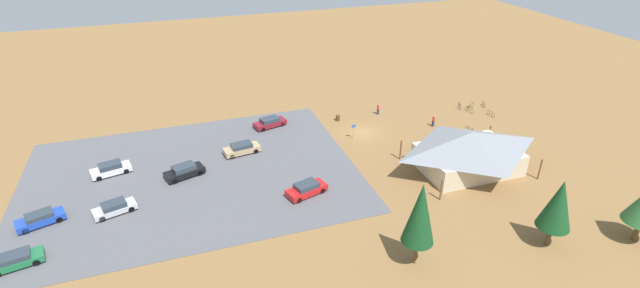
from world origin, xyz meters
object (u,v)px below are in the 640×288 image
visitor_by_pavilion (433,121)px  bicycle_orange_lone_east (483,104)px  bicycle_yellow_lone_west (469,110)px  car_blue_back_corner (40,219)px  car_maroon_far_end (270,122)px  car_white_mid_lot (111,169)px  car_silver_end_stall (114,208)px  car_tan_second_row (242,149)px  pine_center (420,213)px  visitor_at_bikes (378,109)px  bicycle_purple_trailside (460,106)px  bicycle_silver_near_sign (491,114)px  trash_bin (338,118)px  car_red_front_row (307,189)px  pine_far_east (558,204)px  bicycle_white_mid_cluster (471,106)px  bike_pavilion (469,149)px  car_green_by_curb (16,260)px  bicycle_red_front_row (484,134)px  car_black_inner_stall (184,171)px  bicycle_blue_by_bin (470,130)px  lot_sign (353,129)px

visitor_by_pavilion → bicycle_orange_lone_east: bearing=-161.6°
bicycle_yellow_lone_west → car_blue_back_corner: size_ratio=0.38×
car_maroon_far_end → car_white_mid_lot: bearing=17.6°
car_white_mid_lot → car_blue_back_corner: bearing=52.6°
car_silver_end_stall → car_tan_second_row: bearing=-150.3°
pine_center → visitor_at_bikes: 33.01m
bicycle_yellow_lone_west → bicycle_purple_trailside: 1.78m
bicycle_silver_near_sign → visitor_by_pavilion: bearing=2.0°
car_silver_end_stall → car_maroon_far_end: bearing=-143.3°
trash_bin → car_red_front_row: (10.18, 17.11, 0.32)m
pine_far_east → bicycle_white_mid_cluster: (-12.47, -30.23, -4.28)m
bicycle_white_mid_cluster → car_maroon_far_end: size_ratio=0.33×
trash_bin → car_tan_second_row: 16.26m
bicycle_yellow_lone_west → bicycle_white_mid_cluster: bearing=-131.2°
car_maroon_far_end → bike_pavilion: bearing=136.4°
pine_center → bicycle_orange_lone_east: pine_center is taller
car_tan_second_row → bicycle_white_mid_cluster: bearing=-175.0°
trash_bin → car_maroon_far_end: size_ratio=0.18×
car_green_by_curb → car_white_mid_lot: car_white_mid_lot is taller
bike_pavilion → car_maroon_far_end: 27.79m
pine_center → bicycle_white_mid_cluster: (-25.73, -28.40, -5.15)m
bicycle_red_front_row → car_black_inner_stall: car_black_inner_stall is taller
car_white_mid_lot → car_tan_second_row: bearing=-179.7°
bicycle_orange_lone_east → visitor_at_bikes: 17.42m
bicycle_red_front_row → car_green_by_curb: (55.53, 8.32, 0.35)m
bicycle_white_mid_cluster → car_maroon_far_end: car_maroon_far_end is taller
bicycle_white_mid_cluster → car_blue_back_corner: (58.76, 11.35, 0.37)m
bicycle_orange_lone_east → bicycle_yellow_lone_west: 3.62m
bicycle_blue_by_bin → bike_pavilion: bearing=53.2°
bicycle_red_front_row → car_green_by_curb: 56.15m
car_black_inner_stall → visitor_at_bikes: size_ratio=2.79×
bicycle_yellow_lone_west → car_maroon_far_end: car_maroon_far_end is taller
bike_pavilion → car_blue_back_corner: bike_pavilion is taller
car_maroon_far_end → visitor_by_pavilion: 23.63m
lot_sign → car_silver_end_stall: 31.18m
bicycle_yellow_lone_west → bicycle_purple_trailside: size_ratio=1.07×
bicycle_blue_by_bin → bicycle_silver_near_sign: size_ratio=0.97×
bicycle_orange_lone_east → bicycle_blue_by_bin: size_ratio=0.97×
bicycle_white_mid_cluster → car_silver_end_stall: (51.79, 11.70, 0.35)m
bicycle_blue_by_bin → car_white_mid_lot: (47.37, -4.02, 0.42)m
car_blue_back_corner → bicycle_white_mid_cluster: bearing=-169.1°
pine_center → car_silver_end_stall: pine_center is taller
bike_pavilion → bicycle_orange_lone_east: 20.99m
trash_bin → bicycle_purple_trailside: size_ratio=0.53×
car_green_by_curb → visitor_by_pavilion: (-50.55, -13.39, 0.20)m
bicycle_red_front_row → car_green_by_curb: size_ratio=0.36×
lot_sign → pine_far_east: (-9.15, 26.36, 3.22)m
pine_far_east → car_blue_back_corner: size_ratio=1.50×
bicycle_blue_by_bin → car_tan_second_row: bearing=-7.4°
bicycle_yellow_lone_west → pine_center: bearing=47.8°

